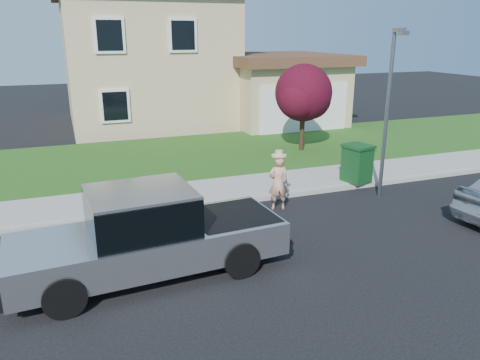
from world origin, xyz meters
name	(u,v)px	position (x,y,z in m)	size (l,w,h in m)	color
ground	(278,244)	(0.00, 0.00, 0.00)	(80.00, 80.00, 0.00)	black
curb	(267,198)	(1.00, 2.90, 0.06)	(40.00, 0.20, 0.12)	gray
sidewalk	(253,186)	(1.00, 4.00, 0.07)	(40.00, 2.00, 0.15)	gray
lawn	(211,154)	(1.00, 8.50, 0.05)	(40.00, 7.00, 0.10)	#1D4B15
house	(172,63)	(1.31, 16.38, 3.17)	(14.00, 11.30, 6.85)	tan
pickup_truck	(149,235)	(-3.02, -0.34, 0.85)	(5.64, 2.29, 1.81)	black
woman	(278,182)	(0.97, 2.09, 0.80)	(0.62, 0.47, 1.68)	tan
ornamental_tree	(304,96)	(4.69, 7.71, 2.31)	(2.52, 2.27, 3.46)	black
trash_bin	(357,163)	(4.20, 3.10, 0.76)	(0.91, 0.99, 1.20)	#0F3A16
street_lamp	(389,105)	(4.30, 1.95, 2.76)	(0.27, 0.63, 4.83)	slate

